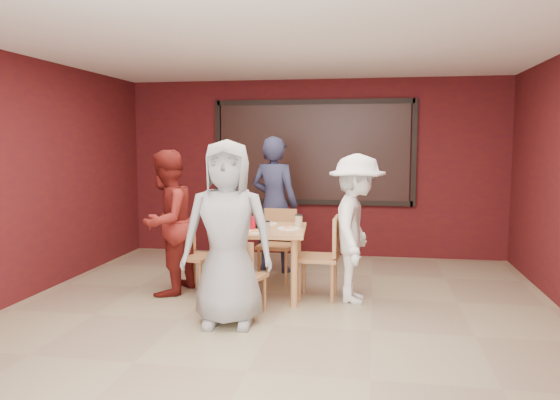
% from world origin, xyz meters
% --- Properties ---
extents(floor, '(7.00, 7.00, 0.00)m').
position_xyz_m(floor, '(0.00, 0.00, 0.00)').
color(floor, tan).
rests_on(floor, ground).
extents(window_blinds, '(3.00, 0.02, 1.50)m').
position_xyz_m(window_blinds, '(0.00, 3.45, 1.65)').
color(window_blinds, black).
extents(dining_table, '(1.11, 1.11, 0.96)m').
position_xyz_m(dining_table, '(-0.33, 0.99, 0.71)').
color(dining_table, tan).
rests_on(dining_table, floor).
extents(chair_front, '(0.47, 0.47, 0.80)m').
position_xyz_m(chair_front, '(-0.38, 0.24, 0.46)').
color(chair_front, '#B27045').
rests_on(chair_front, floor).
extents(chair_back, '(0.49, 0.49, 0.93)m').
position_xyz_m(chair_back, '(-0.28, 1.82, 0.52)').
color(chair_back, '#B27045').
rests_on(chair_back, floor).
extents(chair_left, '(0.54, 0.54, 0.88)m').
position_xyz_m(chair_left, '(-1.20, 1.04, 0.50)').
color(chair_left, '#B27045').
rests_on(chair_left, floor).
extents(chair_right, '(0.48, 0.48, 0.96)m').
position_xyz_m(chair_right, '(0.42, 1.02, 0.54)').
color(chair_right, '#B27045').
rests_on(chair_right, floor).
extents(diner_front, '(0.96, 0.68, 1.84)m').
position_xyz_m(diner_front, '(-0.45, -0.06, 0.92)').
color(diner_front, '#9C9C9C').
rests_on(diner_front, floor).
extents(diner_back, '(0.79, 0.63, 1.89)m').
position_xyz_m(diner_back, '(-0.41, 2.27, 0.95)').
color(diner_back, '#292B49').
rests_on(diner_back, floor).
extents(diner_left, '(0.77, 0.93, 1.72)m').
position_xyz_m(diner_left, '(-1.47, 0.92, 0.86)').
color(diner_left, maroon).
rests_on(diner_left, floor).
extents(diner_right, '(0.68, 1.12, 1.68)m').
position_xyz_m(diner_right, '(0.78, 0.98, 0.84)').
color(diner_right, white).
rests_on(diner_right, floor).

